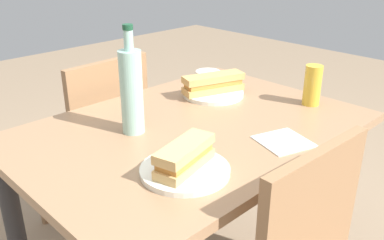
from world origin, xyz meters
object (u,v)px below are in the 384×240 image
baguette_sandwich_near (185,156)px  olive_bowl (208,75)px  chair_far (99,138)px  beer_glass (312,85)px  baguette_sandwich_far (213,83)px  knife_far (204,87)px  plate_far (213,94)px  knife_near (166,164)px  dining_table (192,158)px  plate_near (185,170)px  water_bottle (131,90)px

baguette_sandwich_near → olive_bowl: 0.81m
chair_far → baguette_sandwich_near: bearing=-105.9°
baguette_sandwich_near → beer_glass: beer_glass is taller
baguette_sandwich_far → knife_far: (0.01, 0.06, -0.03)m
plate_far → knife_far: 0.06m
knife_near → plate_far: (0.50, 0.30, -0.01)m
baguette_sandwich_far → olive_bowl: size_ratio=2.29×
chair_far → knife_near: chair_far is taller
chair_far → beer_glass: (0.44, -0.75, 0.32)m
beer_glass → baguette_sandwich_far: bearing=120.7°
baguette_sandwich_near → knife_far: baguette_sandwich_near is taller
knife_near → beer_glass: (0.68, -0.01, 0.05)m
dining_table → chair_far: size_ratio=1.30×
plate_near → beer_glass: (0.66, 0.04, 0.06)m
baguette_sandwich_far → baguette_sandwich_near: bearing=-144.0°
knife_near → baguette_sandwich_far: 0.58m
plate_near → baguette_sandwich_far: 0.59m
dining_table → water_bottle: 0.31m
chair_far → knife_near: 0.82m
dining_table → plate_near: size_ratio=4.75×
chair_far → water_bottle: bearing=-108.5°
chair_far → plate_far: bearing=-60.0°
knife_far → olive_bowl: 0.18m
knife_near → beer_glass: bearing=-0.8°
beer_glass → knife_far: bearing=115.9°
dining_table → water_bottle: (-0.16, 0.10, 0.25)m
water_bottle → plate_far: bearing=7.1°
dining_table → olive_bowl: olive_bowl is taller
plate_far → beer_glass: size_ratio=1.60×
dining_table → beer_glass: (0.44, -0.16, 0.19)m
water_bottle → dining_table: bearing=-30.8°
chair_far → knife_far: size_ratio=5.31×
water_bottle → olive_bowl: size_ratio=3.08×
baguette_sandwich_far → water_bottle: 0.43m
dining_table → baguette_sandwich_far: size_ratio=4.47×
dining_table → baguette_sandwich_far: baguette_sandwich_far is taller
baguette_sandwich_far → beer_glass: beer_glass is taller
chair_far → plate_near: 0.85m
water_bottle → baguette_sandwich_near: bearing=-101.5°
baguette_sandwich_far → beer_glass: bearing=-59.3°
plate_near → knife_far: bearing=39.7°
chair_far → plate_near: chair_far is taller
dining_table → beer_glass: size_ratio=7.60×
plate_near → knife_far: (0.48, 0.40, 0.01)m
knife_far → chair_far: bearing=124.2°
dining_table → olive_bowl: 0.53m
plate_far → beer_glass: bearing=-59.3°
beer_glass → plate_far: bearing=120.7°
knife_near → knife_far: (0.50, 0.36, 0.00)m
dining_table → baguette_sandwich_far: 0.34m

